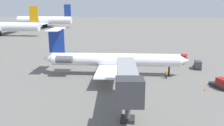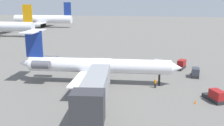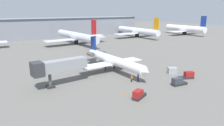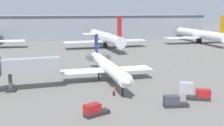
# 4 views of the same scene
# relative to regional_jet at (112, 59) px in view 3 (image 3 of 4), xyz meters

# --- Properties ---
(ground_plane) EXTENTS (400.00, 400.00, 0.10)m
(ground_plane) POSITION_rel_regional_jet_xyz_m (4.02, 0.13, -3.49)
(ground_plane) COLOR #66635E
(regional_jet) EXTENTS (20.43, 30.24, 9.57)m
(regional_jet) POSITION_rel_regional_jet_xyz_m (0.00, 0.00, 0.00)
(regional_jet) COLOR white
(regional_jet) RESTS_ON ground_plane
(jet_bridge) EXTENTS (13.55, 4.36, 6.57)m
(jet_bridge) POSITION_rel_regional_jet_xyz_m (-17.88, -4.58, 1.41)
(jet_bridge) COLOR gray
(jet_bridge) RESTS_ON ground_plane
(ground_crew_marshaller) EXTENTS (0.46, 0.38, 1.69)m
(ground_crew_marshaller) POSITION_rel_regional_jet_xyz_m (-0.77, -11.32, -2.59)
(ground_crew_marshaller) COLOR black
(ground_crew_marshaller) RESTS_ON ground_plane
(baggage_tug_lead) EXTENTS (4.21, 3.00, 1.90)m
(baggage_tug_lead) POSITION_rel_regional_jet_xyz_m (-5.63, -20.40, -2.61)
(baggage_tug_lead) COLOR #262628
(baggage_tug_lead) RESTS_ON ground_plane
(baggage_tug_trailing) EXTENTS (4.24, 2.74, 1.90)m
(baggage_tug_trailing) POSITION_rel_regional_jet_xyz_m (13.59, -16.80, -2.61)
(baggage_tug_trailing) COLOR #262628
(baggage_tug_trailing) RESTS_ON ground_plane
(baggage_tug_spare) EXTENTS (4.12, 1.80, 1.90)m
(baggage_tug_spare) POSITION_rel_regional_jet_xyz_m (7.43, -19.11, -2.61)
(baggage_tug_spare) COLOR #262628
(baggage_tug_spare) RESTS_ON ground_plane
(cargo_container_uld) EXTENTS (3.05, 2.75, 1.75)m
(cargo_container_uld) POSITION_rel_regional_jet_xyz_m (13.47, -11.44, -2.57)
(cargo_container_uld) COLOR #999EA8
(cargo_container_uld) RESTS_ON ground_plane
(traffic_cone_near) EXTENTS (0.36, 0.36, 0.55)m
(traffic_cone_near) POSITION_rel_regional_jet_xyz_m (-7.06, -17.34, -3.17)
(traffic_cone_near) COLOR orange
(traffic_cone_near) RESTS_ON ground_plane
(terminal_building) EXTENTS (128.24, 19.71, 12.45)m
(terminal_building) POSITION_rel_regional_jet_xyz_m (4.02, 89.84, 2.80)
(terminal_building) COLOR gray
(terminal_building) RESTS_ON ground_plane
(parked_airliner_centre) EXTENTS (34.29, 40.52, 13.33)m
(parked_airliner_centre) POSITION_rel_regional_jet_xyz_m (9.03, 51.82, 0.82)
(parked_airliner_centre) COLOR silver
(parked_airliner_centre) RESTS_ON ground_plane
(parked_airliner_east_mid) EXTENTS (33.09, 39.32, 13.22)m
(parked_airliner_east_mid) POSITION_rel_regional_jet_xyz_m (54.47, 58.58, 0.76)
(parked_airliner_east_mid) COLOR silver
(parked_airliner_east_mid) RESTS_ON ground_plane
(parked_airliner_east_end) EXTENTS (27.64, 32.82, 13.74)m
(parked_airliner_east_end) POSITION_rel_regional_jet_xyz_m (92.85, 51.98, 1.03)
(parked_airliner_east_end) COLOR white
(parked_airliner_east_end) RESTS_ON ground_plane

